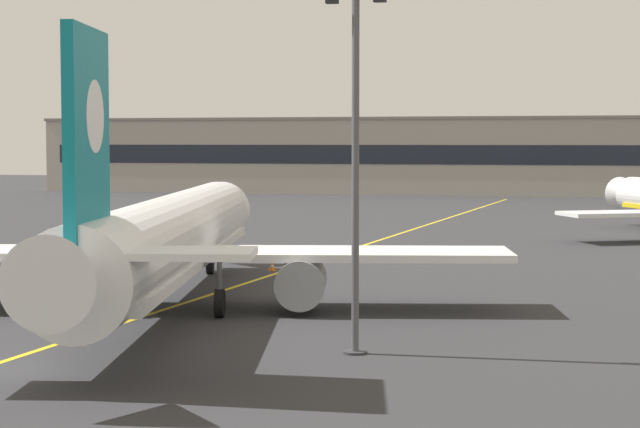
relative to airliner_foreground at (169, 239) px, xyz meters
The scene contains 6 objects.
ground_plane 14.71m from the airliner_foreground, 87.95° to the right, with size 400.00×400.00×0.00m, color #2D2D30.
taxiway_centreline 16.05m from the airliner_foreground, 88.13° to the left, with size 0.30×180.00×0.01m, color yellow.
airliner_foreground is the anchor object (origin of this frame).
apron_lamp_post 13.99m from the airliner_foreground, 36.89° to the right, with size 2.24×0.90×13.52m.
safety_cone_by_nose_gear 17.13m from the airliner_foreground, 90.54° to the left, with size 0.44×0.44×0.55m.
terminal_building 119.10m from the airliner_foreground, 93.25° to the left, with size 121.30×12.40×11.43m.
Camera 1 is at (19.64, -34.59, 7.99)m, focal length 63.35 mm.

